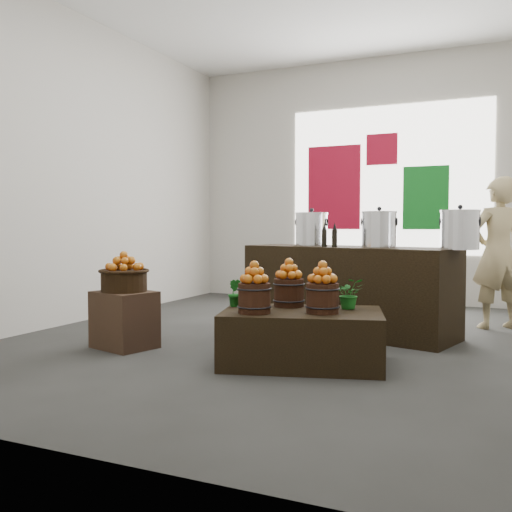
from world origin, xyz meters
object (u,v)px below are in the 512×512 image
at_px(stock_pot_right, 460,231).
at_px(shopper, 498,253).
at_px(display_table, 302,338).
at_px(wicker_basket, 124,281).
at_px(crate, 125,320).
at_px(counter, 348,290).
at_px(stock_pot_left, 311,230).
at_px(stock_pot_center, 379,230).

relative_size(stock_pot_right, shopper, 0.21).
xyz_separation_m(display_table, stock_pot_right, (1.22, 1.36, 0.96)).
relative_size(wicker_basket, display_table, 0.33).
height_order(wicker_basket, display_table, wicker_basket).
bearing_deg(crate, display_table, 1.85).
relative_size(display_table, counter, 0.57).
bearing_deg(stock_pot_left, shopper, 23.33).
bearing_deg(crate, stock_pot_center, 36.06).
bearing_deg(crate, counter, 42.88).
bearing_deg(wicker_basket, shopper, 38.60).
bearing_deg(shopper, display_table, 27.66).
distance_m(stock_pot_center, stock_pot_right, 0.90).
bearing_deg(wicker_basket, stock_pot_left, 53.44).
bearing_deg(stock_pot_left, crate, -126.56).
bearing_deg(display_table, stock_pot_left, 90.33).
height_order(counter, shopper, shopper).
height_order(wicker_basket, counter, counter).
height_order(display_table, stock_pot_left, stock_pot_left).
xyz_separation_m(counter, stock_pot_left, (-0.49, 0.13, 0.70)).
bearing_deg(display_table, counter, 75.30).
bearing_deg(stock_pot_right, stock_pot_center, 165.52).
relative_size(crate, stock_pot_left, 1.52).
bearing_deg(wicker_basket, counter, 42.88).
height_order(stock_pot_center, stock_pot_right, same).
relative_size(wicker_basket, stock_pot_left, 1.22).
height_order(crate, stock_pot_right, stock_pot_right).
relative_size(stock_pot_left, shopper, 0.21).
bearing_deg(stock_pot_right, shopper, 76.05).
bearing_deg(stock_pot_right, display_table, -132.02).
height_order(crate, shopper, shopper).
distance_m(crate, stock_pot_right, 3.55).
bearing_deg(display_table, shopper, 44.32).
bearing_deg(counter, display_table, -74.47).
height_order(counter, stock_pot_right, stock_pot_right).
height_order(stock_pot_left, shopper, shopper).
bearing_deg(shopper, stock_pot_center, 10.51).
relative_size(wicker_basket, stock_pot_right, 1.22).
bearing_deg(wicker_basket, stock_pot_right, 24.38).
bearing_deg(counter, stock_pot_right, 0.00).
xyz_separation_m(wicker_basket, stock_pot_left, (1.39, 1.87, 0.52)).
relative_size(crate, stock_pot_center, 1.52).
height_order(wicker_basket, stock_pot_right, stock_pot_right).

